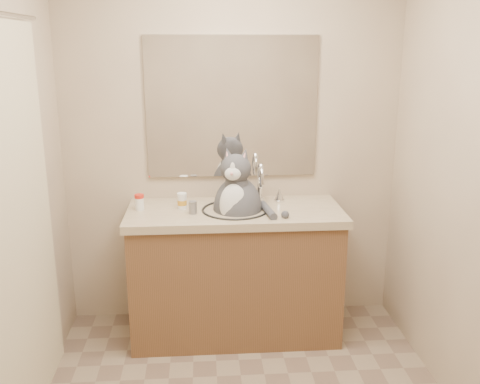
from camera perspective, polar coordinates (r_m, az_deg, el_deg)
name	(u,v)px	position (r m, az deg, el deg)	size (l,w,h in m)	color
room	(249,198)	(2.31, 0.96, -0.65)	(2.22, 2.52, 2.42)	gray
vanity	(235,269)	(3.47, -0.53, -8.25)	(1.34, 0.59, 1.12)	brown
mirror	(232,107)	(3.47, -0.87, 9.00)	(1.10, 0.02, 0.90)	white
shower_curtain	(12,233)	(2.59, -23.15, -4.06)	(0.02, 1.30, 1.93)	beige
cat	(237,204)	(3.31, -0.28, -1.31)	(0.41, 0.44, 0.61)	#48484D
pill_bottle_redcap	(139,202)	(3.36, -10.68, -1.06)	(0.07, 0.07, 0.10)	white
pill_bottle_orange	(182,201)	(3.35, -6.20, -0.98)	(0.08, 0.08, 0.10)	white
grey_canister	(193,208)	(3.24, -5.06, -1.66)	(0.06, 0.06, 0.08)	gray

